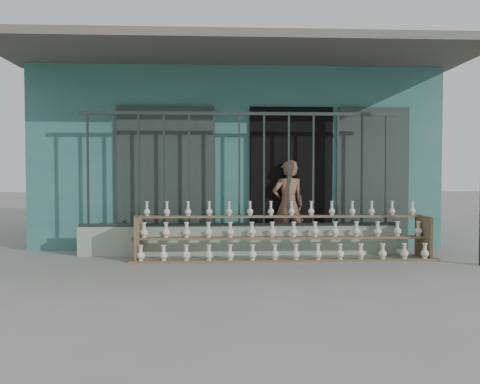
{
  "coord_description": "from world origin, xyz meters",
  "views": [
    {
      "loc": [
        -0.32,
        -6.05,
        1.25
      ],
      "look_at": [
        0.0,
        1.0,
        1.0
      ],
      "focal_mm": 35.0,
      "sensor_mm": 36.0,
      "label": 1
    }
  ],
  "objects": [
    {
      "name": "security_fence",
      "position": [
        -0.0,
        1.3,
        1.35
      ],
      "size": [
        5.0,
        0.04,
        1.8
      ],
      "color": "#283330",
      "rests_on": "parapet_wall"
    },
    {
      "name": "elderly_woman",
      "position": [
        0.83,
        1.68,
        0.75
      ],
      "size": [
        0.6,
        0.45,
        1.5
      ],
      "primitive_type": "imported",
      "rotation": [
        0.0,
        0.0,
        3.32
      ],
      "color": "brown",
      "rests_on": "ground"
    },
    {
      "name": "parapet_wall",
      "position": [
        0.0,
        1.3,
        0.23
      ],
      "size": [
        5.0,
        0.2,
        0.45
      ],
      "primitive_type": "cube",
      "color": "gray",
      "rests_on": "ground"
    },
    {
      "name": "shelf_rack",
      "position": [
        0.64,
        0.88,
        0.36
      ],
      "size": [
        4.5,
        0.68,
        0.85
      ],
      "color": "brown",
      "rests_on": "ground"
    },
    {
      "name": "workshop_building",
      "position": [
        0.0,
        4.23,
        1.62
      ],
      "size": [
        7.4,
        6.6,
        3.21
      ],
      "color": "#30665E",
      "rests_on": "ground"
    },
    {
      "name": "ground",
      "position": [
        0.0,
        0.0,
        0.0
      ],
      "size": [
        60.0,
        60.0,
        0.0
      ],
      "primitive_type": "plane",
      "color": "slate"
    }
  ]
}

